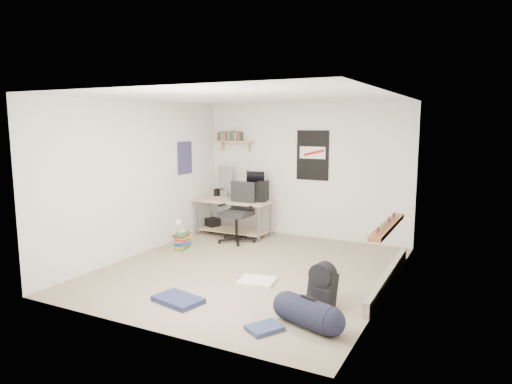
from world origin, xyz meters
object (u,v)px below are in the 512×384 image
at_px(desk, 233,217).
at_px(duffel_bag, 308,314).
at_px(backpack, 322,289).
at_px(office_chair, 236,215).
at_px(book_stack, 182,242).

distance_m(desk, duffel_bag, 4.09).
bearing_deg(backpack, office_chair, 148.49).
bearing_deg(duffel_bag, desk, 149.47).
relative_size(desk, book_stack, 3.10).
bearing_deg(book_stack, duffel_bag, -31.37).
relative_size(backpack, duffel_bag, 0.67).
distance_m(office_chair, backpack, 3.14).
bearing_deg(desk, book_stack, -113.68).
relative_size(office_chair, duffel_bag, 1.78).
bearing_deg(book_stack, backpack, -21.83).
bearing_deg(duffel_bag, book_stack, 167.24).
height_order(office_chair, duffel_bag, office_chair).
xyz_separation_m(office_chair, book_stack, (-0.54, -0.92, -0.34)).
distance_m(office_chair, book_stack, 1.12).
distance_m(backpack, book_stack, 3.10).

